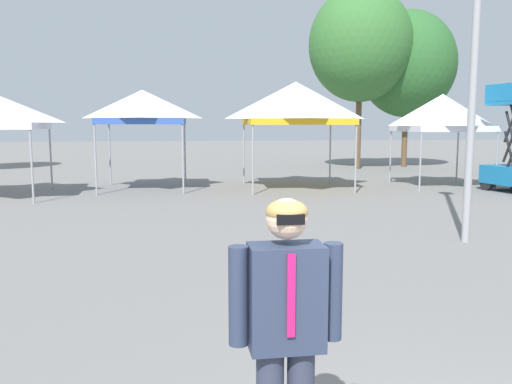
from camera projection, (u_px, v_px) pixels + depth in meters
canopy_tent_far_right at (143, 107)px, 17.59m from camera, size 2.95×2.95×3.34m
canopy_tent_behind_center at (296, 103)px, 17.90m from camera, size 3.60×3.60×3.63m
canopy_tent_left_of_center at (442, 113)px, 18.53m from camera, size 2.90×2.90×3.25m
person_foreground at (286, 329)px, 2.98m from camera, size 0.65×0.26×1.78m
tree_behind_tents_right at (407, 64)px, 26.76m from camera, size 4.87×4.87×7.92m
tree_behind_tents_center at (360, 45)px, 25.47m from camera, size 4.99×4.99×8.77m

